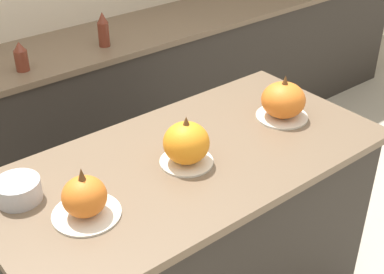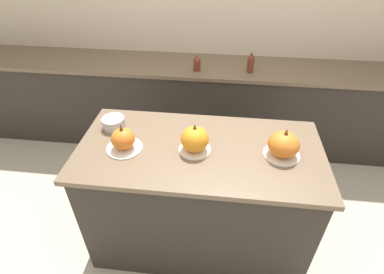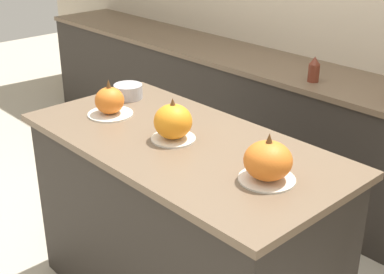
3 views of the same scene
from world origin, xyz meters
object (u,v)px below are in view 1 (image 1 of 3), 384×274
Objects in this scene: pumpkin_cake_left at (85,198)px; mixing_bowl at (18,190)px; bottle_tall at (103,30)px; bottle_short at (21,57)px; pumpkin_cake_center at (186,144)px; pumpkin_cake_right at (283,101)px.

pumpkin_cake_left is 1.47× the size of mixing_bowl.
bottle_short is at bearing -177.10° from bottle_tall.
mixing_bowl is (-0.98, -1.08, -0.03)m from bottle_tall.
pumpkin_cake_right is at bearing 1.52° from pumpkin_cake_center.
pumpkin_cake_center is 1.24m from bottle_short.
pumpkin_cake_center is at bearing -107.32° from bottle_tall.
pumpkin_cake_left reaches higher than mixing_bowl.
pumpkin_cake_left is 1.31m from bottle_short.
bottle_tall is 1.27× the size of bottle_short.
pumpkin_cake_right reaches higher than pumpkin_cake_left.
bottle_tall is at bearing 57.07° from pumpkin_cake_left.
pumpkin_cake_right is at bearing -61.91° from bottle_short.
pumpkin_cake_right is 1.38m from bottle_short.
mixing_bowl is at bearing 122.55° from pumpkin_cake_left.
pumpkin_cake_center is (0.45, 0.03, 0.01)m from pumpkin_cake_left.
bottle_tall is 1.46m from mixing_bowl.
pumpkin_cake_left reaches higher than bottle_tall.
pumpkin_cake_right is 1.26m from bottle_tall.
pumpkin_cake_center is 1.29× the size of bottle_short.
bottle_short is 1.02× the size of mixing_bowl.
bottle_short is (-0.51, -0.03, -0.02)m from bottle_tall.
pumpkin_cake_left is 1.14× the size of bottle_tall.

